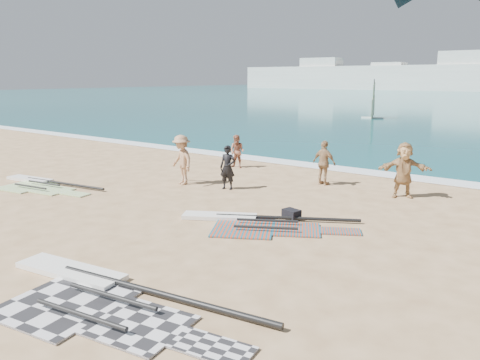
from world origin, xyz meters
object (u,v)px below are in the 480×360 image
Objects in this scene: rig_grey at (96,294)px; person_wetsuit at (228,168)px; beachgoer_back at (324,163)px; rig_green at (38,184)px; rig_orange at (252,223)px; beachgoer_mid at (182,160)px; beachgoer_right at (404,170)px; gear_bag_far at (291,214)px; beachgoer_left at (237,151)px.

rig_grey is 9.44m from person_wetsuit.
rig_green is at bearing 46.44° from beachgoer_back.
rig_orange is 6.07m from beachgoer_back.
rig_green is 5.84m from beachgoer_mid.
rig_green is 14.13m from beachgoer_right.
person_wetsuit reaches higher than gear_bag_far.
beachgoer_left is at bearing 53.28° from rig_green.
beachgoer_back is at bearing 147.94° from beachgoer_right.
rig_orange is 1.31m from gear_bag_far.
rig_orange is at bearing 83.59° from rig_grey.
beachgoer_back reaches higher than rig_green.
rig_green is 2.94× the size of beachgoer_back.
rig_orange is at bearing -57.12° from person_wetsuit.
gear_bag_far reaches higher than rig_green.
rig_orange is at bearing -7.31° from beachgoer_mid.
rig_orange is (9.82, 0.97, 0.00)m from rig_green.
beachgoer_left is at bearing 100.80° from rig_orange.
person_wetsuit is at bearing 23.23° from rig_green.
beachgoer_left is at bearing 143.53° from beachgoer_right.
beachgoer_right reaches higher than person_wetsuit.
person_wetsuit is 3.93m from beachgoer_back.
beachgoer_mid is at bearing 115.40° from rig_grey.
rig_orange is at bearing 105.68° from beachgoer_back.
rig_orange is 4.60m from person_wetsuit.
rig_green is at bearing -168.72° from gear_bag_far.
rig_green is at bearing -162.46° from person_wetsuit.
person_wetsuit is at bearing 30.94° from beachgoer_mid.
beachgoer_left is 8.26m from beachgoer_right.
beachgoer_left is 0.79× the size of beachgoer_mid.
gear_bag_far is at bearing 77.65° from rig_grey.
gear_bag_far is 5.09m from beachgoer_back.
rig_grey is at bearing 103.39° from beachgoer_back.
gear_bag_far is at bearing 4.83° from beachgoer_mid.
beachgoer_mid is at bearing 177.45° from person_wetsuit.
rig_orange is 6.44m from beachgoer_right.
beachgoer_back is (5.00, -0.84, 0.11)m from beachgoer_left.
rig_orange is 3.38× the size of beachgoer_left.
beachgoer_right is (7.86, 3.19, -0.00)m from beachgoer_mid.
beachgoer_right reaches higher than rig_orange.
gear_bag_far is 8.55m from beachgoer_left.
rig_grey is at bearing -82.53° from person_wetsuit.
beachgoer_left reaches higher than rig_grey.
beachgoer_right is (8.20, -0.98, 0.21)m from beachgoer_left.
beachgoer_right is (12.35, 6.81, 0.95)m from rig_green.
gear_bag_far reaches higher than rig_grey.
rig_orange is (-0.17, 5.65, -0.00)m from rig_grey.
rig_orange is 10.35× the size of gear_bag_far.
rig_green is 7.69m from person_wetsuit.
beachgoer_back is (9.15, 6.95, 0.85)m from rig_green.
beachgoer_right reaches higher than gear_bag_far.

